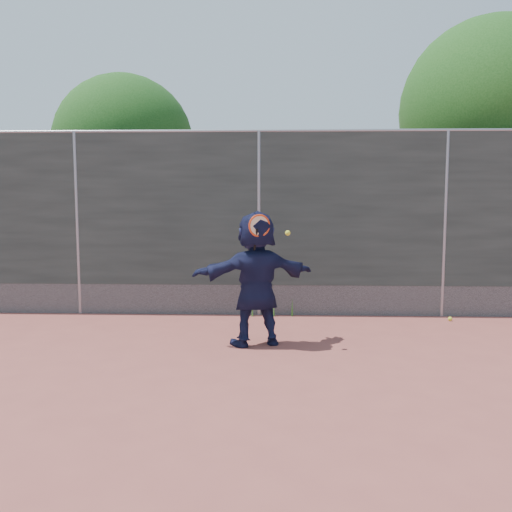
{
  "coord_description": "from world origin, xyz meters",
  "views": [
    {
      "loc": [
        0.3,
        -5.79,
        2.02
      ],
      "look_at": [
        0.02,
        1.64,
        1.19
      ],
      "focal_mm": 40.0,
      "sensor_mm": 36.0,
      "label": 1
    }
  ],
  "objects": [
    {
      "name": "fence",
      "position": [
        -0.0,
        3.5,
        1.58
      ],
      "size": [
        20.0,
        0.06,
        3.03
      ],
      "color": "#38423D",
      "rests_on": "ground"
    },
    {
      "name": "player",
      "position": [
        0.02,
        1.64,
        0.89
      ],
      "size": [
        1.73,
        1.02,
        1.78
      ],
      "primitive_type": "imported",
      "rotation": [
        0.0,
        0.0,
        3.46
      ],
      "color": "#161B3E",
      "rests_on": "ground"
    },
    {
      "name": "tree_right",
      "position": [
        4.68,
        5.75,
        3.49
      ],
      "size": [
        3.78,
        3.6,
        5.39
      ],
      "color": "#382314",
      "rests_on": "ground"
    },
    {
      "name": "tree_left",
      "position": [
        -2.85,
        6.55,
        2.94
      ],
      "size": [
        3.15,
        3.0,
        4.53
      ],
      "color": "#382314",
      "rests_on": "ground"
    },
    {
      "name": "swing_action",
      "position": [
        0.11,
        1.45,
        1.57
      ],
      "size": [
        0.54,
        0.16,
        0.51
      ],
      "color": "red",
      "rests_on": "ground"
    },
    {
      "name": "ball_ground",
      "position": [
        3.03,
        3.14,
        0.03
      ],
      "size": [
        0.07,
        0.07,
        0.07
      ],
      "primitive_type": "sphere",
      "color": "#CED930",
      "rests_on": "ground"
    },
    {
      "name": "ground",
      "position": [
        0.0,
        0.0,
        0.0
      ],
      "size": [
        80.0,
        80.0,
        0.0
      ],
      "primitive_type": "plane",
      "color": "#9E4C42",
      "rests_on": "ground"
    },
    {
      "name": "weed_clump",
      "position": [
        0.29,
        3.38,
        0.13
      ],
      "size": [
        0.68,
        0.07,
        0.3
      ],
      "color": "#387226",
      "rests_on": "ground"
    }
  ]
}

